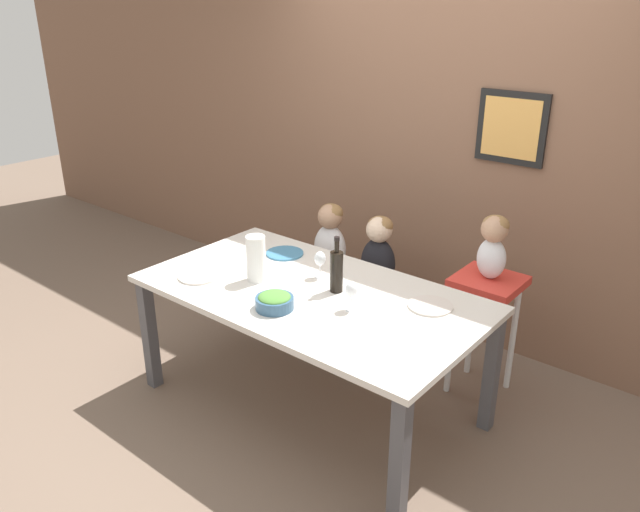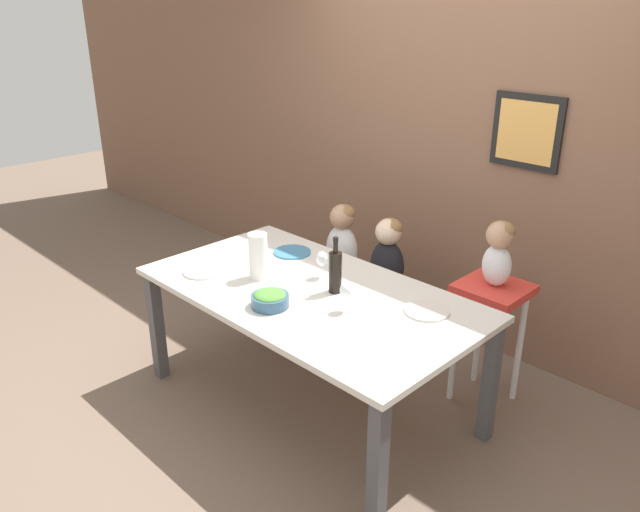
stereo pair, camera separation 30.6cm
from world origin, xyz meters
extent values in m
plane|color=#705B4C|center=(0.00, 0.00, 0.00)|extent=(14.00, 14.00, 0.00)
cube|color=brown|center=(0.00, 1.34, 1.35)|extent=(10.00, 0.06, 2.70)
cube|color=black|center=(0.50, 1.30, 1.50)|extent=(0.43, 0.02, 0.43)
cube|color=gold|center=(0.50, 1.29, 1.50)|extent=(0.36, 0.00, 0.36)
cube|color=silver|center=(0.00, 0.00, 0.73)|extent=(1.90, 1.04, 0.03)
cube|color=#4C4C51|center=(-0.89, -0.46, 0.36)|extent=(0.07, 0.07, 0.72)
cube|color=#4C4C51|center=(0.89, -0.46, 0.36)|extent=(0.07, 0.07, 0.72)
cube|color=#4C4C51|center=(-0.89, 0.46, 0.36)|extent=(0.07, 0.07, 0.72)
cube|color=#4C4C51|center=(0.89, 0.46, 0.36)|extent=(0.07, 0.07, 0.72)
cylinder|color=silver|center=(-0.64, 0.61, 0.21)|extent=(0.04, 0.04, 0.41)
cylinder|color=silver|center=(-0.32, 0.61, 0.21)|extent=(0.04, 0.04, 0.41)
cylinder|color=silver|center=(-0.64, 0.93, 0.21)|extent=(0.04, 0.04, 0.41)
cylinder|color=silver|center=(-0.32, 0.93, 0.21)|extent=(0.04, 0.04, 0.41)
cube|color=silver|center=(-0.48, 0.77, 0.44)|extent=(0.43, 0.42, 0.05)
cylinder|color=silver|center=(-0.24, 0.61, 0.21)|extent=(0.04, 0.04, 0.41)
cylinder|color=silver|center=(0.08, 0.61, 0.21)|extent=(0.04, 0.04, 0.41)
cylinder|color=silver|center=(-0.24, 0.93, 0.21)|extent=(0.04, 0.04, 0.41)
cylinder|color=silver|center=(0.08, 0.93, 0.21)|extent=(0.04, 0.04, 0.41)
cube|color=silver|center=(-0.08, 0.77, 0.44)|extent=(0.43, 0.42, 0.05)
cylinder|color=silver|center=(0.55, 0.63, 0.35)|extent=(0.04, 0.04, 0.70)
cylinder|color=silver|center=(0.82, 0.63, 0.35)|extent=(0.04, 0.04, 0.70)
cylinder|color=silver|center=(0.55, 0.90, 0.35)|extent=(0.04, 0.04, 0.70)
cylinder|color=silver|center=(0.82, 0.90, 0.35)|extent=(0.04, 0.04, 0.70)
cube|color=red|center=(0.69, 0.77, 0.73)|extent=(0.37, 0.36, 0.05)
ellipsoid|color=silver|center=(-0.48, 0.77, 0.63)|extent=(0.24, 0.18, 0.34)
sphere|color=tan|center=(-0.48, 0.77, 0.87)|extent=(0.17, 0.17, 0.17)
ellipsoid|color=olive|center=(-0.48, 0.78, 0.89)|extent=(0.17, 0.16, 0.12)
ellipsoid|color=black|center=(-0.08, 0.77, 0.63)|extent=(0.24, 0.18, 0.34)
sphere|color=beige|center=(-0.08, 0.77, 0.87)|extent=(0.17, 0.17, 0.17)
ellipsoid|color=olive|center=(-0.08, 0.78, 0.89)|extent=(0.17, 0.16, 0.12)
ellipsoid|color=silver|center=(0.69, 0.77, 0.87)|extent=(0.17, 0.13, 0.24)
sphere|color=tan|center=(0.69, 0.77, 1.05)|extent=(0.15, 0.15, 0.15)
ellipsoid|color=olive|center=(0.69, 0.78, 1.07)|extent=(0.15, 0.14, 0.11)
cylinder|color=black|center=(0.11, 0.08, 0.87)|extent=(0.07, 0.07, 0.23)
cylinder|color=black|center=(0.11, 0.08, 1.02)|extent=(0.03, 0.03, 0.09)
cylinder|color=black|center=(0.11, 0.08, 1.06)|extent=(0.03, 0.03, 0.02)
cylinder|color=white|center=(-0.32, -0.09, 0.88)|extent=(0.11, 0.11, 0.27)
cylinder|color=white|center=(0.31, -0.04, 0.75)|extent=(0.06, 0.06, 0.00)
cylinder|color=white|center=(0.31, -0.04, 0.79)|extent=(0.01, 0.01, 0.07)
ellipsoid|color=white|center=(0.31, -0.04, 0.87)|extent=(0.07, 0.07, 0.08)
cylinder|color=white|center=(-0.07, 0.17, 0.75)|extent=(0.06, 0.06, 0.00)
cylinder|color=white|center=(-0.07, 0.17, 0.79)|extent=(0.01, 0.01, 0.07)
ellipsoid|color=white|center=(-0.07, 0.17, 0.87)|extent=(0.07, 0.07, 0.08)
cylinder|color=#335675|center=(-0.01, -0.28, 0.78)|extent=(0.20, 0.20, 0.06)
ellipsoid|color=#4C8438|center=(-0.01, -0.28, 0.82)|extent=(0.17, 0.17, 0.05)
cylinder|color=silver|center=(-0.61, -0.27, 0.76)|extent=(0.23, 0.23, 0.01)
cylinder|color=teal|center=(-0.46, 0.29, 0.76)|extent=(0.23, 0.23, 0.01)
cylinder|color=silver|center=(0.61, 0.24, 0.76)|extent=(0.23, 0.23, 0.01)
camera|label=1|loc=(1.99, -2.35, 2.25)|focal=35.00mm
camera|label=2|loc=(2.21, -2.14, 2.25)|focal=35.00mm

